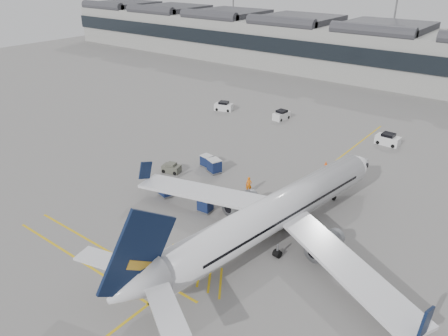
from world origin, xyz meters
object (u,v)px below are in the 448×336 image
Objects in this scene: belt_loader at (270,215)px; ramp_agent_a at (249,185)px; airliner_main at (271,215)px; pushback_tug at (171,168)px; baggage_cart_a at (205,204)px; ramp_agent_b at (226,200)px.

ramp_agent_a is (-5.26, 3.56, 0.42)m from belt_loader.
pushback_tug is (-18.26, 5.01, -2.30)m from airliner_main.
baggage_cart_a is 10.92m from pushback_tug.
belt_loader is 1.96× the size of pushback_tug.
pushback_tug is at bearing -171.97° from belt_loader.
pushback_tug is (-16.34, 1.95, -0.01)m from belt_loader.
airliner_main reaches higher than ramp_agent_a.
pushback_tug is (-10.97, 2.62, -0.24)m from ramp_agent_b.
baggage_cart_a is (-6.56, -2.89, 0.29)m from belt_loader.
ramp_agent_a is (1.30, 6.45, 0.13)m from baggage_cart_a.
belt_loader is at bearing -168.55° from ramp_agent_b.
ramp_agent_a is at bearing 73.79° from baggage_cart_a.
pushback_tug is at bearing 158.18° from ramp_agent_a.
baggage_cart_a is 1.01× the size of ramp_agent_b.
belt_loader is 6.36m from ramp_agent_a.
belt_loader is at bearing 18.95° from baggage_cart_a.
ramp_agent_a reaches higher than baggage_cart_a.
baggage_cart_a is 2.52m from ramp_agent_b.
belt_loader is 5.42m from ramp_agent_b.
belt_loader is 3.10× the size of ramp_agent_b.
baggage_cart_a and ramp_agent_b have the same top height.
baggage_cart_a is 6.58m from ramp_agent_a.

